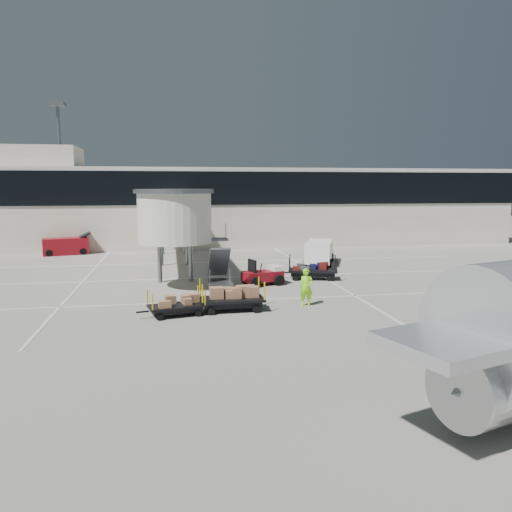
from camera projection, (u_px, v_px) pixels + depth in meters
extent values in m
plane|color=#A6A295|center=(257.00, 309.00, 25.42)|extent=(140.00, 140.00, 0.00)
cube|color=silver|center=(251.00, 300.00, 27.37)|extent=(40.00, 0.15, 0.02)
cube|color=silver|center=(235.00, 277.00, 34.20)|extent=(40.00, 0.15, 0.02)
cube|color=silver|center=(224.00, 262.00, 41.03)|extent=(40.00, 0.15, 0.02)
cube|color=silver|center=(315.00, 272.00, 36.18)|extent=(0.15, 30.00, 0.02)
cube|color=silver|center=(85.00, 279.00, 33.49)|extent=(0.15, 30.00, 0.02)
cube|color=beige|center=(210.00, 207.00, 54.13)|extent=(64.00, 12.00, 8.00)
cube|color=black|center=(214.00, 188.00, 47.95)|extent=(64.00, 0.12, 3.20)
cube|color=beige|center=(26.00, 157.00, 48.46)|extent=(10.00, 6.00, 2.00)
cylinder|color=slate|center=(61.00, 174.00, 54.86)|extent=(0.36, 0.36, 15.00)
cube|color=slate|center=(57.00, 104.00, 53.81)|extent=(1.60, 1.60, 0.40)
cube|color=silver|center=(173.00, 211.00, 38.78)|extent=(3.00, 18.00, 2.80)
cylinder|color=silver|center=(175.00, 218.00, 30.00)|extent=(4.40, 4.40, 3.00)
cylinder|color=slate|center=(174.00, 191.00, 29.78)|extent=(4.80, 4.80, 0.25)
cylinder|color=slate|center=(160.00, 260.00, 32.18)|extent=(0.28, 0.28, 2.90)
cylinder|color=slate|center=(191.00, 260.00, 32.51)|extent=(0.28, 0.28, 2.90)
cylinder|color=slate|center=(161.00, 247.00, 39.01)|extent=(0.28, 0.28, 2.90)
cylinder|color=slate|center=(187.00, 247.00, 39.35)|extent=(0.28, 0.28, 2.90)
cylinder|color=slate|center=(163.00, 238.00, 45.84)|extent=(0.28, 0.28, 2.90)
cylinder|color=slate|center=(184.00, 238.00, 46.18)|extent=(0.28, 0.28, 2.90)
cube|color=slate|center=(220.00, 286.00, 30.02)|extent=(1.40, 2.60, 0.50)
cube|color=slate|center=(219.00, 262.00, 30.42)|extent=(1.20, 2.60, 2.06)
cube|color=slate|center=(217.00, 239.00, 31.61)|extent=(1.40, 1.20, 0.12)
cube|color=maroon|center=(263.00, 276.00, 31.49)|extent=(2.73, 1.84, 0.62)
cube|color=white|center=(276.00, 268.00, 31.84)|extent=(1.01, 1.30, 0.36)
cube|color=black|center=(252.00, 267.00, 31.09)|extent=(0.41, 1.03, 0.94)
cylinder|color=black|center=(255.00, 283.00, 30.57)|extent=(0.71, 0.43, 0.66)
cylinder|color=black|center=(246.00, 279.00, 31.77)|extent=(0.71, 0.43, 0.66)
cylinder|color=black|center=(279.00, 280.00, 31.28)|extent=(0.71, 0.43, 0.66)
cylinder|color=black|center=(269.00, 277.00, 32.49)|extent=(0.71, 0.43, 0.66)
cube|color=black|center=(313.00, 270.00, 33.43)|extent=(3.51, 2.36, 0.13)
cube|color=black|center=(313.00, 273.00, 33.46)|extent=(3.14, 2.04, 0.27)
cube|color=black|center=(283.00, 272.00, 33.61)|extent=(0.75, 0.27, 0.09)
cylinder|color=black|center=(296.00, 278.00, 32.87)|extent=(0.39, 0.24, 0.36)
cylinder|color=black|center=(296.00, 274.00, 34.29)|extent=(0.39, 0.24, 0.36)
cylinder|color=black|center=(330.00, 279.00, 32.68)|extent=(0.39, 0.24, 0.36)
cylinder|color=black|center=(329.00, 275.00, 34.11)|extent=(0.39, 0.24, 0.36)
cylinder|color=black|center=(290.00, 265.00, 32.78)|extent=(0.07, 0.07, 0.96)
cylinder|color=black|center=(290.00, 261.00, 34.20)|extent=(0.07, 0.07, 0.96)
cylinder|color=black|center=(337.00, 265.00, 32.53)|extent=(0.07, 0.07, 0.96)
cylinder|color=black|center=(335.00, 262.00, 33.95)|extent=(0.07, 0.07, 0.96)
cube|color=#434448|center=(311.00, 268.00, 33.22)|extent=(0.66, 0.48, 0.31)
cube|color=#9E8856|center=(308.00, 268.00, 32.92)|extent=(0.55, 0.46, 0.42)
cube|color=#434448|center=(308.00, 267.00, 33.26)|extent=(0.57, 0.47, 0.45)
cube|color=#9E8856|center=(323.00, 268.00, 32.87)|extent=(0.48, 0.48, 0.36)
cube|color=#9E8856|center=(328.00, 266.00, 33.69)|extent=(0.52, 0.39, 0.37)
cube|color=maroon|center=(323.00, 268.00, 33.16)|extent=(0.60, 0.45, 0.31)
cube|color=#9E8856|center=(327.00, 268.00, 33.00)|extent=(0.49, 0.47, 0.28)
cube|color=maroon|center=(297.00, 267.00, 33.74)|extent=(0.64, 0.44, 0.27)
cube|color=#9E8856|center=(305.00, 266.00, 33.92)|extent=(0.63, 0.51, 0.38)
cube|color=black|center=(232.00, 299.00, 24.96)|extent=(3.22, 1.67, 0.13)
cube|color=black|center=(232.00, 303.00, 24.99)|extent=(2.89, 1.42, 0.26)
cube|color=black|center=(193.00, 304.00, 24.61)|extent=(0.74, 0.10, 0.08)
cylinder|color=black|center=(211.00, 312.00, 24.11)|extent=(0.36, 0.16, 0.36)
cylinder|color=black|center=(208.00, 305.00, 25.50)|extent=(0.36, 0.16, 0.36)
cylinder|color=black|center=(256.00, 309.00, 24.54)|extent=(0.36, 0.16, 0.36)
cylinder|color=black|center=(251.00, 303.00, 25.93)|extent=(0.36, 0.16, 0.36)
cylinder|color=gold|center=(203.00, 294.00, 23.91)|extent=(0.07, 0.07, 0.95)
cylinder|color=gold|center=(200.00, 288.00, 25.30)|extent=(0.07, 0.07, 0.95)
cylinder|color=gold|center=(265.00, 292.00, 24.50)|extent=(0.07, 0.07, 0.95)
cylinder|color=gold|center=(259.00, 286.00, 25.89)|extent=(0.07, 0.07, 0.95)
cube|color=#996B4A|center=(244.00, 292.00, 24.96)|extent=(0.49, 0.42, 0.57)
cube|color=#996B4A|center=(209.00, 293.00, 25.02)|extent=(0.60, 0.50, 0.50)
cube|color=#996B4A|center=(216.00, 294.00, 24.85)|extent=(0.54, 0.42, 0.48)
cube|color=#996B4A|center=(209.00, 294.00, 24.89)|extent=(0.51, 0.45, 0.37)
cube|color=#996B4A|center=(239.00, 292.00, 25.17)|extent=(0.56, 0.53, 0.54)
cube|color=#996B4A|center=(219.00, 294.00, 24.60)|extent=(0.45, 0.42, 0.57)
cube|color=#996B4A|center=(224.00, 293.00, 24.97)|extent=(0.63, 0.43, 0.50)
cube|color=#996B4A|center=(243.00, 295.00, 24.74)|extent=(0.48, 0.45, 0.42)
cube|color=black|center=(176.00, 306.00, 24.00)|extent=(2.86, 1.89, 0.11)
cube|color=black|center=(176.00, 309.00, 24.02)|extent=(2.56, 1.63, 0.22)
cube|color=black|center=(143.00, 312.00, 23.39)|extent=(0.61, 0.21, 0.07)
cylinder|color=black|center=(160.00, 318.00, 23.15)|extent=(0.32, 0.19, 0.30)
cylinder|color=black|center=(155.00, 312.00, 24.23)|extent=(0.32, 0.19, 0.30)
cylinder|color=black|center=(198.00, 314.00, 23.86)|extent=(0.32, 0.19, 0.30)
cylinder|color=black|center=(192.00, 308.00, 24.94)|extent=(0.32, 0.19, 0.30)
cylinder|color=gold|center=(152.00, 303.00, 22.91)|extent=(0.06, 0.06, 0.79)
cylinder|color=gold|center=(147.00, 298.00, 23.99)|extent=(0.06, 0.06, 0.79)
cylinder|color=gold|center=(205.00, 298.00, 23.90)|extent=(0.06, 0.06, 0.79)
cylinder|color=gold|center=(198.00, 293.00, 24.97)|extent=(0.06, 0.06, 0.79)
cube|color=#996B4A|center=(174.00, 300.00, 24.13)|extent=(0.57, 0.50, 0.42)
cube|color=#996B4A|center=(167.00, 301.00, 23.87)|extent=(0.49, 0.47, 0.46)
cube|color=#996B4A|center=(194.00, 299.00, 24.23)|extent=(0.63, 0.57, 0.43)
cube|color=#996B4A|center=(159.00, 304.00, 23.30)|extent=(0.45, 0.40, 0.43)
cube|color=#996B4A|center=(170.00, 300.00, 24.11)|extent=(0.44, 0.40, 0.36)
imported|color=#82DB17|center=(306.00, 287.00, 25.94)|extent=(0.76, 0.55, 1.97)
cube|color=white|center=(319.00, 251.00, 39.96)|extent=(3.54, 5.12, 1.53)
cube|color=white|center=(321.00, 251.00, 42.06)|extent=(1.90, 1.18, 0.89)
cube|color=black|center=(320.00, 246.00, 40.10)|extent=(2.90, 3.47, 0.61)
cylinder|color=black|center=(305.00, 262.00, 38.72)|extent=(0.47, 0.71, 0.67)
cylinder|color=black|center=(330.00, 263.00, 38.34)|extent=(0.47, 0.71, 0.67)
cylinder|color=black|center=(309.00, 257.00, 41.79)|extent=(0.47, 0.71, 0.67)
cylinder|color=black|center=(332.00, 257.00, 41.40)|extent=(0.47, 0.71, 0.67)
cube|color=maroon|center=(65.00, 246.00, 45.36)|extent=(4.17, 2.60, 1.53)
cube|color=black|center=(85.00, 235.00, 45.95)|extent=(1.32, 1.64, 0.54)
cylinder|color=black|center=(49.00, 253.00, 44.18)|extent=(0.66, 0.41, 0.61)
cylinder|color=black|center=(48.00, 251.00, 45.47)|extent=(0.66, 0.41, 0.61)
cylinder|color=black|center=(83.00, 251.00, 45.38)|extent=(0.66, 0.41, 0.61)
cylinder|color=black|center=(81.00, 250.00, 46.66)|extent=(0.66, 0.41, 0.61)
cylinder|color=#B9BCBE|center=(494.00, 382.00, 12.41)|extent=(3.12, 2.73, 2.01)
cube|color=#B9BCBE|center=(496.00, 352.00, 12.31)|extent=(0.73, 0.42, 0.96)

